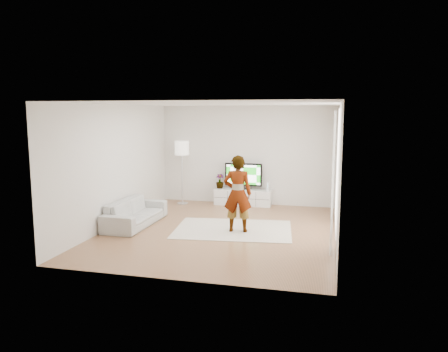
% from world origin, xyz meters
% --- Properties ---
extents(floor, '(6.00, 6.00, 0.00)m').
position_xyz_m(floor, '(0.00, 0.00, 0.00)').
color(floor, '#A6724B').
rests_on(floor, ground).
extents(ceiling, '(6.00, 6.00, 0.00)m').
position_xyz_m(ceiling, '(0.00, 0.00, 2.80)').
color(ceiling, white).
rests_on(ceiling, wall_back).
extents(wall_left, '(0.02, 6.00, 2.80)m').
position_xyz_m(wall_left, '(-2.50, 0.00, 1.40)').
color(wall_left, silver).
rests_on(wall_left, floor).
extents(wall_right, '(0.02, 6.00, 2.80)m').
position_xyz_m(wall_right, '(2.50, 0.00, 1.40)').
color(wall_right, silver).
rests_on(wall_right, floor).
extents(wall_back, '(5.00, 0.02, 2.80)m').
position_xyz_m(wall_back, '(0.00, 3.00, 1.40)').
color(wall_back, silver).
rests_on(wall_back, floor).
extents(wall_front, '(5.00, 0.02, 2.80)m').
position_xyz_m(wall_front, '(0.00, -3.00, 1.40)').
color(wall_front, silver).
rests_on(wall_front, floor).
extents(window, '(0.01, 2.60, 2.50)m').
position_xyz_m(window, '(2.48, 0.30, 1.45)').
color(window, white).
rests_on(window, wall_right).
extents(curtain_near, '(0.04, 0.70, 2.60)m').
position_xyz_m(curtain_near, '(2.40, -1.00, 1.35)').
color(curtain_near, white).
rests_on(curtain_near, floor).
extents(curtain_far, '(0.04, 0.70, 2.60)m').
position_xyz_m(curtain_far, '(2.40, 1.60, 1.35)').
color(curtain_far, white).
rests_on(curtain_far, floor).
extents(media_console, '(1.61, 0.46, 0.45)m').
position_xyz_m(media_console, '(-0.05, 2.76, 0.23)').
color(media_console, white).
rests_on(media_console, floor).
extents(television, '(1.06, 0.21, 0.74)m').
position_xyz_m(television, '(-0.05, 2.79, 0.86)').
color(television, black).
rests_on(television, media_console).
extents(game_console, '(0.06, 0.18, 0.24)m').
position_xyz_m(game_console, '(0.65, 2.76, 0.57)').
color(game_console, white).
rests_on(game_console, media_console).
extents(potted_plant, '(0.25, 0.25, 0.41)m').
position_xyz_m(potted_plant, '(-0.74, 2.77, 0.66)').
color(potted_plant, '#3F7238').
rests_on(potted_plant, media_console).
extents(rug, '(2.79, 2.15, 0.01)m').
position_xyz_m(rug, '(0.25, 0.12, 0.01)').
color(rug, beige).
rests_on(rug, floor).
extents(player, '(0.66, 0.48, 1.69)m').
position_xyz_m(player, '(0.39, -0.02, 0.86)').
color(player, '#334772').
rests_on(player, rug).
extents(sofa, '(0.80, 2.04, 0.59)m').
position_xyz_m(sofa, '(-2.06, -0.02, 0.30)').
color(sofa, '#B7B7B2').
rests_on(sofa, floor).
extents(floor_lamp, '(0.40, 0.40, 1.81)m').
position_xyz_m(floor_lamp, '(-1.79, 2.51, 1.53)').
color(floor_lamp, silver).
rests_on(floor_lamp, floor).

